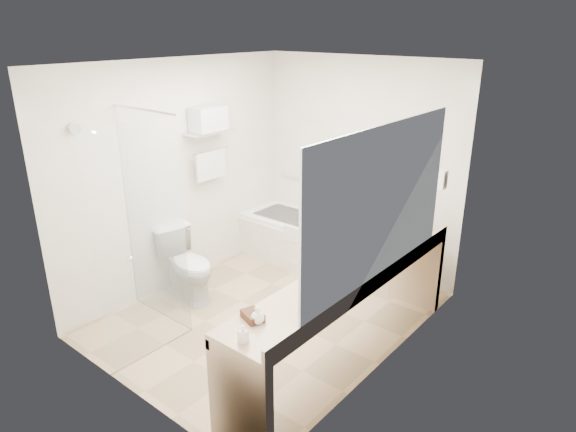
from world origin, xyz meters
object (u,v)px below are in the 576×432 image
Objects in this scene: bathtub at (305,241)px; amenity_basket at (253,316)px; water_bottle_left at (418,226)px; vanity_counter at (347,297)px; toilet at (187,264)px.

bathtub is 9.30× the size of amenity_basket.
vanity_counter is at bearing -91.66° from water_bottle_left.
water_bottle_left is at bearing -48.56° from toilet.
water_bottle_left is at bearing 88.34° from vanity_counter.
toilet is 4.45× the size of amenity_basket.
bathtub is at bearing 119.87° from amenity_basket.
vanity_counter is 2.00m from toilet.
water_bottle_left is at bearing 85.34° from amenity_basket.
vanity_counter is 15.69× the size of amenity_basket.
vanity_counter is 1.24m from water_bottle_left.
toilet is (-1.97, -0.11, -0.27)m from vanity_counter.
bathtub is at bearing 173.13° from water_bottle_left.
water_bottle_left reaches higher than toilet.
water_bottle_left reaches higher than vanity_counter.
toilet is 2.10m from amenity_basket.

